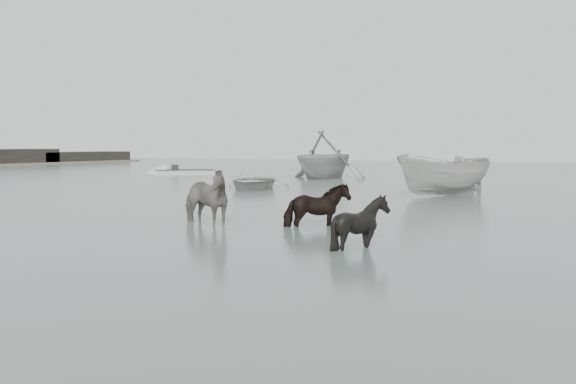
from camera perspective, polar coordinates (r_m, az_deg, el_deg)
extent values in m
plane|color=#586861|center=(16.09, -5.38, -3.58)|extent=(140.00, 140.00, 0.00)
imported|color=black|center=(17.74, -7.54, 0.02)|extent=(2.30, 1.56, 1.78)
imported|color=black|center=(17.02, 2.65, -0.67)|extent=(1.73, 1.83, 1.46)
imported|color=black|center=(13.62, 6.50, -2.07)|extent=(1.56, 1.47, 1.39)
imported|color=#B1B1AC|center=(31.77, -3.11, 1.13)|extent=(4.46, 5.27, 0.93)
imported|color=#A1A4A2|center=(41.45, 3.31, 3.44)|extent=(6.23, 6.91, 3.22)
imported|color=#A7A7A2|center=(28.24, 13.76, 1.63)|extent=(4.36, 5.15, 1.92)
cube|color=black|center=(82.74, -18.20, 3.03)|extent=(4.50, 14.00, 1.10)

